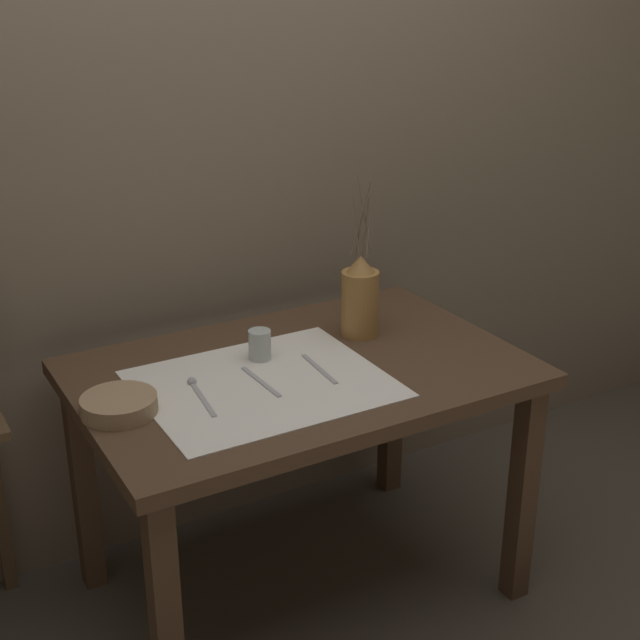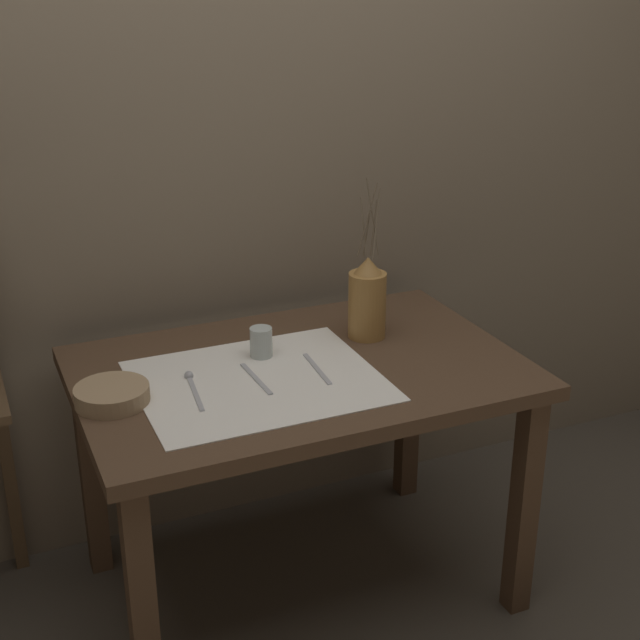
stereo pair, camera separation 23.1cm
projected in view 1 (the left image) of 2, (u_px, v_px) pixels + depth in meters
ground_plane at (302, 586)px, 2.59m from camera, size 12.00×12.00×0.00m
stone_wall_back at (216, 146)px, 2.54m from camera, size 7.00×0.06×2.40m
wooden_table at (301, 399)px, 2.36m from camera, size 1.16×0.76×0.71m
linen_cloth at (263, 384)px, 2.23m from camera, size 0.60×0.50×0.00m
pitcher_with_flowers at (360, 298)px, 2.49m from camera, size 0.11×0.11×0.45m
wooden_bowl at (119, 405)px, 2.08m from camera, size 0.18×0.18×0.04m
glass_tumbler_near at (260, 345)px, 2.35m from camera, size 0.06×0.06×0.08m
spoon_outer at (196, 388)px, 2.19m from camera, size 0.04×0.20×0.02m
fork_outer at (261, 382)px, 2.23m from camera, size 0.02×0.19×0.00m
fork_inner at (319, 369)px, 2.30m from camera, size 0.02×0.19×0.00m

